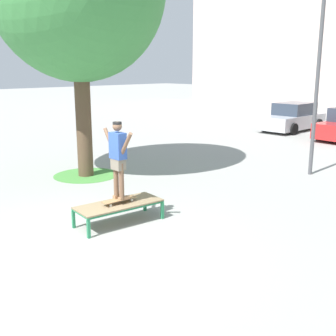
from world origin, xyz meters
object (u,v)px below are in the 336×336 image
(skater, at_px, (118,155))
(car_silver, at_px, (293,118))
(skate_box, at_px, (119,205))
(light_post, at_px, (320,51))
(skateboard, at_px, (119,200))

(skater, distance_m, car_silver, 16.01)
(skate_box, distance_m, skater, 1.12)
(skate_box, relative_size, skater, 1.17)
(skate_box, relative_size, car_silver, 0.47)
(skater, relative_size, light_post, 0.29)
(skate_box, distance_m, car_silver, 16.01)
(skater, height_order, light_post, light_post)
(skateboard, xyz_separation_m, light_post, (0.82, 7.08, 3.29))
(light_post, bearing_deg, skate_box, -96.58)
(skater, distance_m, light_post, 7.48)
(skate_box, bearing_deg, skateboard, 82.94)
(skate_box, height_order, skateboard, skateboard)
(car_silver, height_order, light_post, light_post)
(light_post, bearing_deg, skater, -96.58)
(skate_box, height_order, skater, skater)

